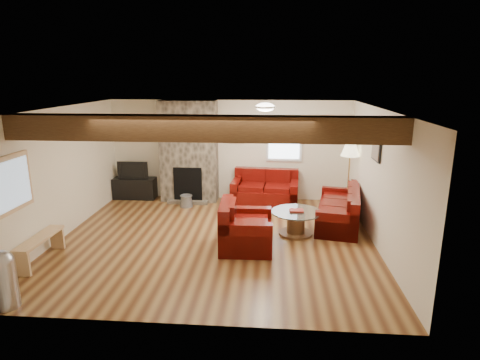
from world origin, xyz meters
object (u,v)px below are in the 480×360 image
Objects in this scene: loveseat at (265,188)px; floor_lamp at (350,153)px; sofa_three at (338,207)px; coffee_table at (296,223)px; armchair_red at (246,225)px; tv_cabinet at (135,188)px; television at (134,170)px.

floor_lamp is at bearing -7.26° from loveseat.
sofa_three is 1.97m from loveseat.
floor_lamp reaches higher than coffee_table.
armchair_red is 1.19m from coffee_table.
sofa_three is at bearing -32.46° from loveseat.
floor_lamp is (5.25, -0.69, 1.12)m from tv_cabinet.
floor_lamp reaches higher than armchair_red.
coffee_table is 0.93× the size of tv_cabinet.
sofa_three reaches higher than coffee_table.
coffee_table is 2.23m from floor_lamp.
tv_cabinet is 5.41m from floor_lamp.
armchair_red reaches higher than loveseat.
armchair_red is 1.00× the size of tv_cabinet.
loveseat reaches higher than coffee_table.
loveseat is at bearing -5.12° from tv_cabinet.
armchair_red is 4.18m from tv_cabinet.
coffee_table is at bearing -28.24° from tv_cabinet.
floor_lamp is (1.25, 1.46, 1.14)m from coffee_table.
loveseat is at bearing -116.03° from sofa_three.
floor_lamp is (0.32, 0.79, 1.00)m from sofa_three.
television is at bearing -95.94° from sofa_three.
coffee_table is at bearing -55.19° from armchair_red.
tv_cabinet is (-3.06, 2.85, -0.17)m from armchair_red.
coffee_table is 4.57m from television.
television is 5.33m from floor_lamp.
armchair_red is 0.66× the size of floor_lamp.
television is 0.48× the size of floor_lamp.
loveseat is at bearing 109.40° from coffee_table.
sofa_three is at bearing -16.73° from television.
coffee_table is 1.27× the size of television.
armchair_red is 4.19m from television.
loveseat is 1.97m from coffee_table.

